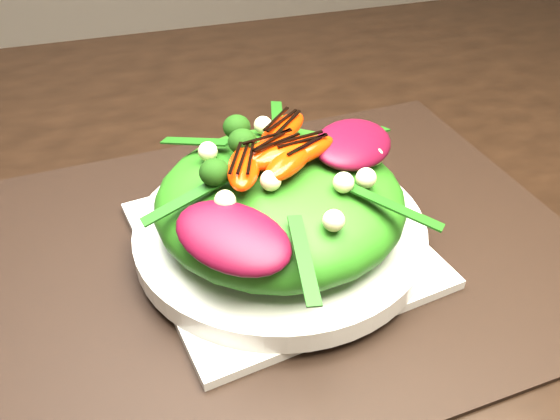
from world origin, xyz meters
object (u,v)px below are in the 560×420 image
object	(u,v)px
dining_table	(326,171)
salad_bowl	(280,231)
placemat	(280,249)
plate_base	(280,243)
lettuce_mound	(280,201)
orange_segment	(245,151)

from	to	relation	value
dining_table	salad_bowl	bearing A→B (deg)	-125.67
dining_table	salad_bowl	world-z (taller)	dining_table
placemat	salad_bowl	distance (m)	0.02
placemat	plate_base	world-z (taller)	plate_base
placemat	dining_table	bearing A→B (deg)	54.33
dining_table	lettuce_mound	world-z (taller)	dining_table
placemat	lettuce_mound	bearing A→B (deg)	0.00
salad_bowl	orange_segment	world-z (taller)	orange_segment
salad_bowl	lettuce_mound	size ratio (longest dim) A/B	1.20
salad_bowl	orange_segment	xyz separation A→B (m)	(-0.02, 0.02, 0.08)
dining_table	placemat	size ratio (longest dim) A/B	2.90
dining_table	placemat	distance (m)	0.17
plate_base	lettuce_mound	bearing A→B (deg)	0.00
salad_bowl	dining_table	bearing A→B (deg)	54.33
placemat	orange_segment	bearing A→B (deg)	142.10
plate_base	lettuce_mound	world-z (taller)	lettuce_mound
dining_table	plate_base	xyz separation A→B (m)	(-0.10, -0.14, 0.03)
plate_base	salad_bowl	bearing A→B (deg)	0.00
salad_bowl	orange_segment	distance (m)	0.09
dining_table	salad_bowl	distance (m)	0.18
orange_segment	lettuce_mound	bearing A→B (deg)	-37.90
dining_table	placemat	world-z (taller)	dining_table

